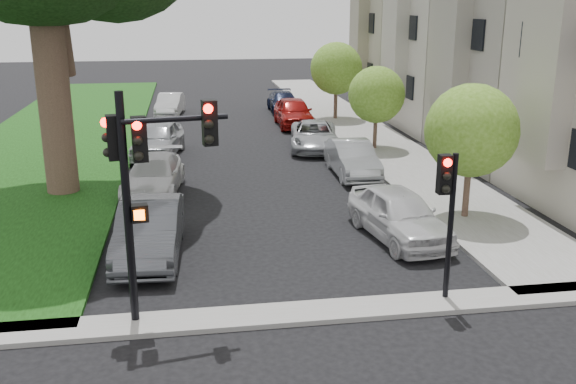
{
  "coord_description": "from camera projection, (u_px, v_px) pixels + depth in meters",
  "views": [
    {
      "loc": [
        -2.49,
        -10.73,
        6.71
      ],
      "look_at": [
        0.0,
        5.0,
        2.0
      ],
      "focal_mm": 40.0,
      "sensor_mm": 36.0,
      "label": 1
    }
  ],
  "objects": [
    {
      "name": "car_parked_6",
      "position": [
        154.0,
        175.0,
        23.33
      ],
      "size": [
        2.41,
        4.85,
        1.35
      ],
      "primitive_type": "imported",
      "rotation": [
        0.0,
        0.0,
        -0.11
      ],
      "color": "silver",
      "rests_on": "ground"
    },
    {
      "name": "sidewalk_right",
      "position": [
        354.0,
        125.0,
        36.17
      ],
      "size": [
        3.5,
        44.0,
        0.12
      ],
      "primitive_type": "cube",
      "color": "gray",
      "rests_on": "ground"
    },
    {
      "name": "car_parked_1",
      "position": [
        352.0,
        159.0,
        25.73
      ],
      "size": [
        1.54,
        4.29,
        1.41
      ],
      "primitive_type": "imported",
      "rotation": [
        0.0,
        0.0,
        -0.01
      ],
      "color": "#999BA0",
      "rests_on": "ground"
    },
    {
      "name": "car_parked_0",
      "position": [
        399.0,
        214.0,
        18.8
      ],
      "size": [
        2.4,
        4.64,
        1.51
      ],
      "primitive_type": "imported",
      "rotation": [
        0.0,
        0.0,
        0.14
      ],
      "color": "silver",
      "rests_on": "ground"
    },
    {
      "name": "sidewalk_cross",
      "position": [
        309.0,
        313.0,
        14.32
      ],
      "size": [
        60.0,
        1.0,
        0.12
      ],
      "primitive_type": "cube",
      "color": "gray",
      "rests_on": "ground"
    },
    {
      "name": "car_parked_5",
      "position": [
        150.0,
        230.0,
        17.45
      ],
      "size": [
        1.87,
        4.72,
        1.53
      ],
      "primitive_type": "imported",
      "rotation": [
        0.0,
        0.0,
        -0.05
      ],
      "color": "#3F4247",
      "rests_on": "ground"
    },
    {
      "name": "small_tree_c",
      "position": [
        336.0,
        69.0,
        37.33
      ],
      "size": [
        3.04,
        3.04,
        4.55
      ],
      "color": "#423228",
      "rests_on": "ground"
    },
    {
      "name": "car_parked_2",
      "position": [
        314.0,
        136.0,
        30.39
      ],
      "size": [
        2.93,
        5.03,
        1.32
      ],
      "primitive_type": "imported",
      "rotation": [
        0.0,
        0.0,
        -0.16
      ],
      "color": "#999BA0",
      "rests_on": "ground"
    },
    {
      "name": "traffic_signal_main",
      "position": [
        144.0,
        168.0,
        13.06
      ],
      "size": [
        2.48,
        0.65,
        5.05
      ],
      "color": "black",
      "rests_on": "ground"
    },
    {
      "name": "car_parked_7",
      "position": [
        158.0,
        139.0,
        29.0
      ],
      "size": [
        2.65,
        4.89,
        1.58
      ],
      "primitive_type": "imported",
      "rotation": [
        0.0,
        0.0,
        -0.18
      ],
      "color": "#999BA0",
      "rests_on": "ground"
    },
    {
      "name": "grass_strip",
      "position": [
        64.0,
        134.0,
        33.81
      ],
      "size": [
        8.0,
        44.0,
        0.12
      ],
      "primitive_type": "cube",
      "color": "black",
      "rests_on": "ground"
    },
    {
      "name": "car_parked_3",
      "position": [
        294.0,
        112.0,
        36.01
      ],
      "size": [
        1.97,
        4.74,
        1.61
      ],
      "primitive_type": "imported",
      "rotation": [
        0.0,
        0.0,
        -0.02
      ],
      "color": "maroon",
      "rests_on": "ground"
    },
    {
      "name": "car_parked_9",
      "position": [
        170.0,
        104.0,
        39.75
      ],
      "size": [
        1.88,
        4.14,
        1.32
      ],
      "primitive_type": "imported",
      "rotation": [
        0.0,
        0.0,
        -0.12
      ],
      "color": "silver",
      "rests_on": "ground"
    },
    {
      "name": "car_parked_4",
      "position": [
        283.0,
        102.0,
        40.8
      ],
      "size": [
        1.83,
        4.41,
        1.27
      ],
      "primitive_type": "imported",
      "rotation": [
        0.0,
        0.0,
        -0.01
      ],
      "color": "black",
      "rests_on": "ground"
    },
    {
      "name": "ground",
      "position": [
        328.0,
        363.0,
        12.44
      ],
      "size": [
        140.0,
        140.0,
        0.0
      ],
      "primitive_type": "plane",
      "color": "black",
      "rests_on": "ground"
    },
    {
      "name": "small_tree_a",
      "position": [
        472.0,
        131.0,
        19.87
      ],
      "size": [
        2.91,
        2.91,
        4.36
      ],
      "color": "#423228",
      "rests_on": "ground"
    },
    {
      "name": "traffic_signal_secondary",
      "position": [
        447.0,
        201.0,
        14.29
      ],
      "size": [
        0.44,
        0.36,
        3.55
      ],
      "color": "black",
      "rests_on": "ground"
    },
    {
      "name": "small_tree_b",
      "position": [
        377.0,
        95.0,
        29.65
      ],
      "size": [
        2.63,
        2.63,
        3.94
      ],
      "color": "#423228",
      "rests_on": "ground"
    }
  ]
}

